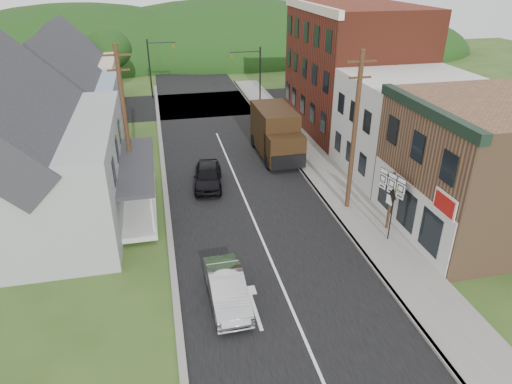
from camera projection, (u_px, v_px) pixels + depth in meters
ground at (268, 253)px, 22.48m from camera, size 120.00×120.00×0.00m
road at (233, 172)px, 31.19m from camera, size 9.00×90.00×0.02m
cross_road at (204, 104)px, 46.00m from camera, size 60.00×9.00×0.02m
sidewalk_right at (325, 175)px, 30.56m from camera, size 2.80×55.00×0.15m
curb_right at (306, 177)px, 30.30m from camera, size 0.20×55.00×0.15m
curb_left at (165, 191)px, 28.53m from camera, size 0.30×55.00×0.12m
storefront_tan at (485, 169)px, 23.09m from camera, size 8.00×8.00×7.00m
storefront_white at (409, 127)px, 29.73m from camera, size 8.00×7.00×6.50m
storefront_red at (353, 69)px, 37.22m from camera, size 8.00×12.00×10.00m
house_gray at (15, 149)px, 23.48m from camera, size 10.20×12.24×8.35m
house_blue at (68, 101)px, 33.50m from camera, size 7.14×8.16×7.28m
house_cream at (76, 75)px, 41.24m from camera, size 7.14×8.16×7.28m
utility_pole_right at (354, 132)px, 24.51m from camera, size 1.60×0.26×9.00m
utility_pole_left at (125, 122)px, 26.09m from camera, size 1.60×0.26×9.00m
traffic_signal_right at (253, 72)px, 42.09m from camera, size 2.87×0.20×6.00m
traffic_signal_left at (156, 61)px, 46.52m from camera, size 2.87×0.20×6.00m
tree_left_d at (108, 49)px, 46.41m from camera, size 4.80×4.80×6.94m
forested_ridge at (183, 55)px, 70.39m from camera, size 90.00×30.00×16.00m
silver_sedan at (227, 289)px, 18.98m from camera, size 1.53×4.20×1.37m
dark_sedan at (208, 176)px, 28.87m from camera, size 2.25×4.43×1.44m
delivery_van at (276, 133)px, 32.99m from camera, size 2.67×6.29×3.50m
route_sign_cluster at (391, 193)px, 23.38m from camera, size 0.53×1.83×3.27m
warning_sign at (392, 207)px, 22.57m from camera, size 0.16×0.80×2.91m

